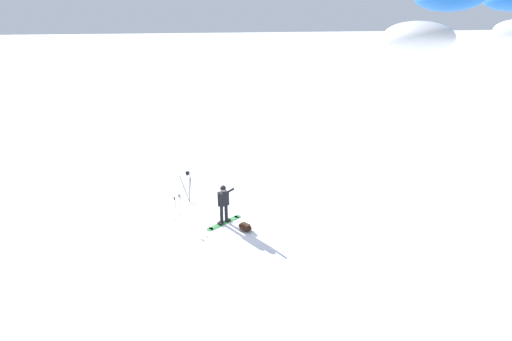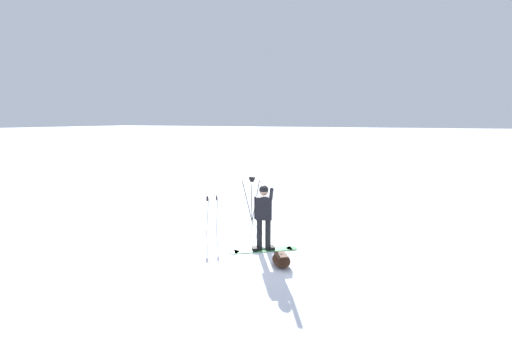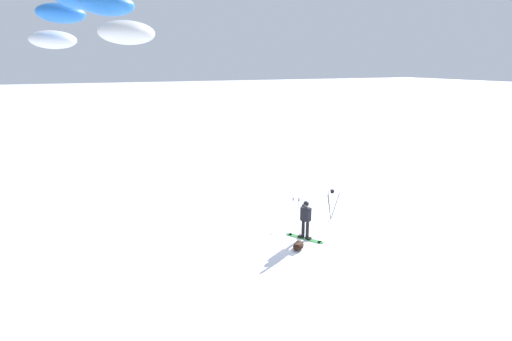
% 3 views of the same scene
% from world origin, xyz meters
% --- Properties ---
extents(ground_plane, '(300.00, 300.00, 0.00)m').
position_xyz_m(ground_plane, '(0.00, 0.00, 0.00)').
color(ground_plane, white).
extents(snowboarder, '(0.62, 0.65, 1.74)m').
position_xyz_m(snowboarder, '(-0.47, -0.28, 1.05)').
color(snowboarder, black).
rests_on(snowboarder, ground_plane).
extents(snowboard, '(1.10, 1.52, 0.10)m').
position_xyz_m(snowboard, '(-0.48, -0.28, 0.02)').
color(snowboard, '#3F994C').
rests_on(snowboard, ground_plane).
extents(gear_bag_large, '(0.74, 0.69, 0.28)m').
position_xyz_m(gear_bag_large, '(-1.22, -1.04, 0.15)').
color(gear_bag_large, black).
rests_on(gear_bag_large, ground_plane).
extents(camera_tripod, '(0.70, 0.50, 1.51)m').
position_xyz_m(camera_tripod, '(1.78, 1.09, 1.07)').
color(camera_tripod, '#262628').
rests_on(camera_tripod, ground_plane).
extents(ski_poles, '(0.34, 0.37, 1.16)m').
position_xyz_m(ski_poles, '(0.11, 1.59, 0.77)').
color(ski_poles, gray).
rests_on(ski_poles, ground_plane).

